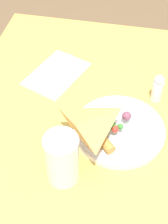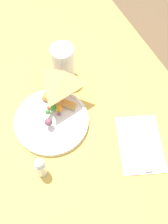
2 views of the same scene
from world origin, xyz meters
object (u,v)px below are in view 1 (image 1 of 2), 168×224
at_px(milk_glass, 62,160).
at_px(salt_shaker, 158,88).
at_px(napkin_folded, 56,74).
at_px(dining_table, 79,186).
at_px(plate_pizza, 118,129).
at_px(butter_knife, 58,71).

distance_m(milk_glass, salt_shaker, 0.34).
relative_size(napkin_folded, salt_shaker, 2.62).
distance_m(dining_table, napkin_folded, 0.33).
bearing_deg(milk_glass, dining_table, 148.89).
bearing_deg(plate_pizza, napkin_folded, -131.65).
relative_size(milk_glass, butter_knife, 0.73).
relative_size(napkin_folded, butter_knife, 1.21).
bearing_deg(milk_glass, butter_knife, -163.79).
bearing_deg(napkin_folded, butter_knife, 165.33).
height_order(plate_pizza, napkin_folded, plate_pizza).
xyz_separation_m(dining_table, napkin_folded, (-0.28, -0.13, 0.12)).
bearing_deg(dining_table, butter_knife, -157.02).
height_order(plate_pizza, salt_shaker, salt_shaker).
height_order(dining_table, plate_pizza, plate_pizza).
distance_m(plate_pizza, milk_glass, 0.18).
bearing_deg(napkin_folded, dining_table, 23.92).
distance_m(dining_table, butter_knife, 0.34).
height_order(milk_glass, butter_knife, milk_glass).
bearing_deg(butter_knife, salt_shaker, 94.19).
height_order(milk_glass, napkin_folded, milk_glass).
relative_size(plate_pizza, butter_knife, 1.26).
height_order(butter_knife, salt_shaker, salt_shaker).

